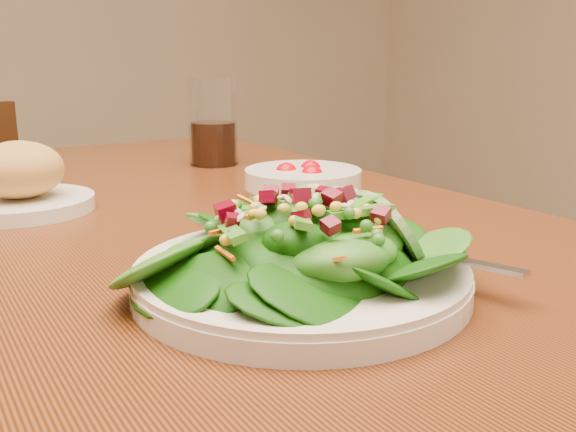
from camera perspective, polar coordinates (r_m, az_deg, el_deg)
name	(u,v)px	position (r m, az deg, el deg)	size (l,w,h in m)	color
dining_table	(144,313)	(0.77, -12.71, -8.43)	(0.90, 1.40, 0.75)	brown
salad_plate	(311,254)	(0.53, 2.04, -3.43)	(0.28, 0.28, 0.08)	white
bread_plate	(20,183)	(0.86, -22.70, 2.74)	(0.17, 0.17, 0.09)	white
tomato_bowl	(303,184)	(0.85, 1.33, 2.86)	(0.15, 0.15, 0.05)	white
drinking_glass	(213,128)	(1.13, -6.67, 7.75)	(0.08, 0.08, 0.15)	silver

